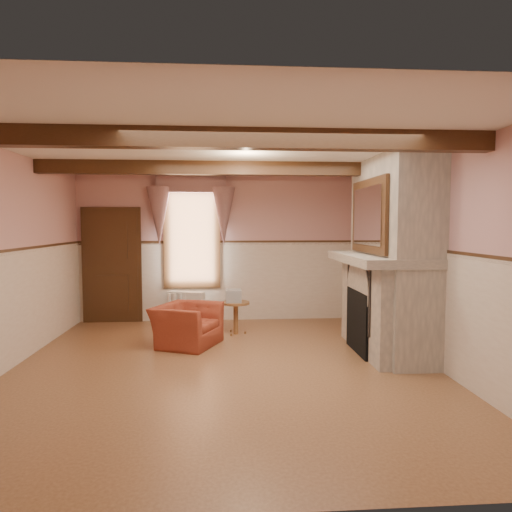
{
  "coord_description": "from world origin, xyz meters",
  "views": [
    {
      "loc": [
        -0.01,
        -5.78,
        1.85
      ],
      "look_at": [
        0.47,
        0.8,
        1.39
      ],
      "focal_mm": 32.0,
      "sensor_mm": 36.0,
      "label": 1
    }
  ],
  "objects": [
    {
      "name": "floor",
      "position": [
        0.0,
        0.0,
        0.0
      ],
      "size": [
        5.5,
        6.0,
        0.01
      ],
      "primitive_type": "cube",
      "color": "brown",
      "rests_on": "ground"
    },
    {
      "name": "ceiling",
      "position": [
        0.0,
        0.0,
        2.8
      ],
      "size": [
        5.5,
        6.0,
        0.01
      ],
      "primitive_type": "cube",
      "color": "silver",
      "rests_on": "wall_back"
    },
    {
      "name": "wall_back",
      "position": [
        0.0,
        3.0,
        1.4
      ],
      "size": [
        5.5,
        0.02,
        2.8
      ],
      "primitive_type": "cube",
      "color": "tan",
      "rests_on": "floor"
    },
    {
      "name": "wall_front",
      "position": [
        0.0,
        -3.0,
        1.4
      ],
      "size": [
        5.5,
        0.02,
        2.8
      ],
      "primitive_type": "cube",
      "color": "tan",
      "rests_on": "floor"
    },
    {
      "name": "wall_right",
      "position": [
        2.75,
        0.0,
        1.4
      ],
      "size": [
        0.02,
        6.0,
        2.8
      ],
      "primitive_type": "cube",
      "color": "tan",
      "rests_on": "floor"
    },
    {
      "name": "wainscot",
      "position": [
        0.0,
        0.0,
        0.75
      ],
      "size": [
        5.5,
        6.0,
        1.5
      ],
      "primitive_type": null,
      "color": "beige",
      "rests_on": "floor"
    },
    {
      "name": "chair_rail",
      "position": [
        0.0,
        0.0,
        1.5
      ],
      "size": [
        5.5,
        6.0,
        0.08
      ],
      "primitive_type": null,
      "color": "black",
      "rests_on": "wainscot"
    },
    {
      "name": "firebox",
      "position": [
        2.0,
        0.6,
        0.45
      ],
      "size": [
        0.2,
        0.95,
        0.9
      ],
      "primitive_type": "cube",
      "color": "black",
      "rests_on": "floor"
    },
    {
      "name": "armchair",
      "position": [
        -0.57,
        1.16,
        0.31
      ],
      "size": [
        1.15,
        1.22,
        0.63
      ],
      "primitive_type": "imported",
      "rotation": [
        0.0,
        0.0,
        1.16
      ],
      "color": "maroon",
      "rests_on": "floor"
    },
    {
      "name": "side_table",
      "position": [
        0.2,
        1.82,
        0.28
      ],
      "size": [
        0.49,
        0.49,
        0.55
      ],
      "primitive_type": "cylinder",
      "rotation": [
        0.0,
        0.0,
        0.04
      ],
      "color": "brown",
      "rests_on": "floor"
    },
    {
      "name": "book_stack",
      "position": [
        0.16,
        1.85,
        0.65
      ],
      "size": [
        0.26,
        0.32,
        0.2
      ],
      "primitive_type": "cube",
      "rotation": [
        0.0,
        0.0,
        0.01
      ],
      "color": "#B7AD8C",
      "rests_on": "side_table"
    },
    {
      "name": "radiator",
      "position": [
        -0.7,
        2.7,
        0.3
      ],
      "size": [
        0.72,
        0.42,
        0.6
      ],
      "primitive_type": "cube",
      "rotation": [
        0.0,
        0.0,
        -0.36
      ],
      "color": "silver",
      "rests_on": "floor"
    },
    {
      "name": "bowl",
      "position": [
        2.24,
        0.61,
        1.46
      ],
      "size": [
        0.36,
        0.36,
        0.09
      ],
      "primitive_type": "imported",
      "color": "brown",
      "rests_on": "mantel"
    },
    {
      "name": "mantel_clock",
      "position": [
        2.24,
        1.4,
        1.52
      ],
      "size": [
        0.14,
        0.24,
        0.2
      ],
      "primitive_type": "cube",
      "color": "#31210D",
      "rests_on": "mantel"
    },
    {
      "name": "oil_lamp",
      "position": [
        2.24,
        1.03,
        1.56
      ],
      "size": [
        0.11,
        0.11,
        0.28
      ],
      "primitive_type": "cylinder",
      "color": "gold",
      "rests_on": "mantel"
    },
    {
      "name": "candle_red",
      "position": [
        2.24,
        -0.02,
        1.5
      ],
      "size": [
        0.06,
        0.06,
        0.16
      ],
      "primitive_type": "cylinder",
      "color": "#B4161F",
      "rests_on": "mantel"
    },
    {
      "name": "jar_yellow",
      "position": [
        2.24,
        0.25,
        1.48
      ],
      "size": [
        0.06,
        0.06,
        0.12
      ],
      "primitive_type": "cylinder",
      "color": "gold",
      "rests_on": "mantel"
    },
    {
      "name": "fireplace",
      "position": [
        2.42,
        0.6,
        1.4
      ],
      "size": [
        0.85,
        2.0,
        2.8
      ],
      "primitive_type": "cube",
      "color": "gray",
      "rests_on": "floor"
    },
    {
      "name": "mantel",
      "position": [
        2.24,
        0.6,
        1.36
      ],
      "size": [
        1.05,
        2.05,
        0.12
      ],
      "primitive_type": "cube",
      "color": "gray",
      "rests_on": "fireplace"
    },
    {
      "name": "overmantel_mirror",
      "position": [
        2.06,
        0.6,
        1.97
      ],
      "size": [
        0.06,
        1.44,
        1.04
      ],
      "primitive_type": "cube",
      "color": "silver",
      "rests_on": "fireplace"
    },
    {
      "name": "door",
      "position": [
        -2.1,
        2.94,
        1.05
      ],
      "size": [
        1.1,
        0.1,
        2.1
      ],
      "primitive_type": "cube",
      "color": "black",
      "rests_on": "floor"
    },
    {
      "name": "window",
      "position": [
        -0.6,
        2.97,
        1.65
      ],
      "size": [
        1.06,
        0.08,
        2.02
      ],
      "primitive_type": "cube",
      "color": "white",
      "rests_on": "wall_back"
    },
    {
      "name": "window_drapes",
      "position": [
        -0.6,
        2.88,
        2.25
      ],
      "size": [
        1.3,
        0.14,
        1.4
      ],
      "primitive_type": "cube",
      "color": "gray",
      "rests_on": "wall_back"
    },
    {
      "name": "ceiling_beam_front",
      "position": [
        0.0,
        -1.2,
        2.7
      ],
      "size": [
        5.5,
        0.18,
        0.2
      ],
      "primitive_type": "cube",
      "color": "black",
      "rests_on": "ceiling"
    },
    {
      "name": "ceiling_beam_back",
      "position": [
        0.0,
        1.2,
        2.7
      ],
      "size": [
        5.5,
        0.18,
        0.2
      ],
      "primitive_type": "cube",
      "color": "black",
      "rests_on": "ceiling"
    }
  ]
}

